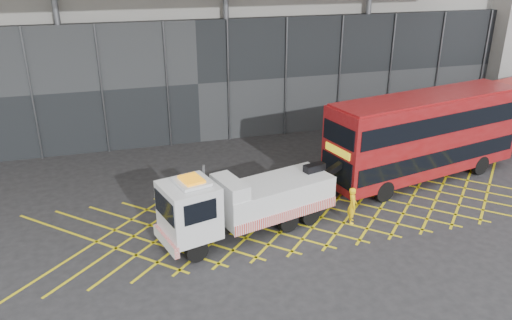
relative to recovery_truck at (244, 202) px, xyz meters
name	(u,v)px	position (x,y,z in m)	size (l,w,h in m)	color
ground_plane	(204,226)	(-1.66, 1.09, -1.55)	(120.00, 120.00, 0.00)	#242426
road_markings	(315,210)	(3.94, 1.09, -1.55)	(27.96, 7.16, 0.01)	yellow
recovery_truck	(244,202)	(0.00, 0.00, 0.00)	(9.61, 4.29, 3.36)	black
bus_towed	(425,133)	(11.11, 2.98, 1.13)	(12.16, 5.12, 4.83)	maroon
worker	(352,205)	(5.13, -0.51, -0.66)	(0.65, 0.43, 1.78)	yellow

